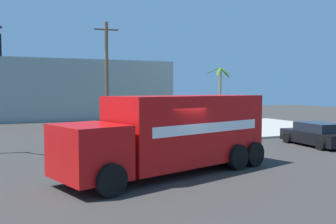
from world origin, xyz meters
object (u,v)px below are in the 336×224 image
object	(u,v)px
sedan_black	(317,135)
vending_machine_red	(240,114)
palm_tree_far	(220,86)
utility_pole	(107,72)
delivery_truck	(174,133)

from	to	relation	value
sedan_black	vending_machine_red	xyz separation A→B (m)	(2.07, 10.73, 0.44)
vending_machine_red	palm_tree_far	world-z (taller)	palm_tree_far
utility_pole	sedan_black	bearing A→B (deg)	-66.93
vending_machine_red	palm_tree_far	distance (m)	4.84
sedan_black	utility_pole	bearing A→B (deg)	113.07
utility_pole	vending_machine_red	bearing A→B (deg)	-36.51
sedan_black	delivery_truck	bearing A→B (deg)	-162.77
palm_tree_far	sedan_black	bearing A→B (deg)	-99.80
delivery_truck	sedan_black	world-z (taller)	delivery_truck
delivery_truck	vending_machine_red	bearing A→B (deg)	48.60
vending_machine_red	delivery_truck	bearing A→B (deg)	-131.40
delivery_truck	vending_machine_red	world-z (taller)	delivery_truck
vending_machine_red	utility_pole	distance (m)	12.63
delivery_truck	utility_pole	xyz separation A→B (m)	(2.54, 21.06, 3.28)
delivery_truck	utility_pole	distance (m)	21.47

